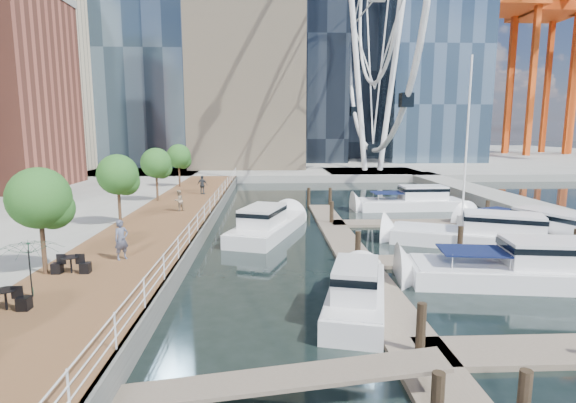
% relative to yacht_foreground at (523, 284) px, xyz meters
% --- Properties ---
extents(ground, '(520.00, 520.00, 0.00)m').
position_rel_yacht_foreground_xyz_m(ground, '(-10.13, -4.48, 0.00)').
color(ground, black).
rests_on(ground, ground).
extents(boardwalk, '(6.00, 60.00, 1.00)m').
position_rel_yacht_foreground_xyz_m(boardwalk, '(-19.13, 10.52, 0.50)').
color(boardwalk, brown).
rests_on(boardwalk, ground).
extents(seawall, '(0.25, 60.00, 1.00)m').
position_rel_yacht_foreground_xyz_m(seawall, '(-16.13, 10.52, 0.50)').
color(seawall, '#595954').
rests_on(seawall, ground).
extents(land_far, '(200.00, 114.00, 1.00)m').
position_rel_yacht_foreground_xyz_m(land_far, '(-10.13, 97.52, 0.50)').
color(land_far, gray).
rests_on(land_far, ground).
extents(breakwater, '(4.00, 60.00, 1.00)m').
position_rel_yacht_foreground_xyz_m(breakwater, '(9.87, 15.52, 0.50)').
color(breakwater, gray).
rests_on(breakwater, ground).
extents(pier, '(14.00, 12.00, 1.00)m').
position_rel_yacht_foreground_xyz_m(pier, '(3.87, 47.52, 0.50)').
color(pier, gray).
rests_on(pier, ground).
extents(railing, '(0.10, 60.00, 1.05)m').
position_rel_yacht_foreground_xyz_m(railing, '(-16.23, 10.52, 1.52)').
color(railing, white).
rests_on(railing, boardwalk).
extents(floating_docks, '(16.00, 34.00, 2.60)m').
position_rel_yacht_foreground_xyz_m(floating_docks, '(-2.17, 5.50, 0.49)').
color(floating_docks, '#6D6051').
rests_on(floating_docks, ground).
extents(port_cranes, '(40.00, 52.00, 38.00)m').
position_rel_yacht_foreground_xyz_m(port_cranes, '(57.54, 91.19, 20.00)').
color(port_cranes, '#D84C14').
rests_on(port_cranes, ground).
extents(street_trees, '(2.60, 42.60, 4.60)m').
position_rel_yacht_foreground_xyz_m(street_trees, '(-21.53, 9.52, 4.29)').
color(street_trees, '#3F2B1C').
rests_on(street_trees, ground).
extents(yacht_foreground, '(11.80, 4.69, 2.15)m').
position_rel_yacht_foreground_xyz_m(yacht_foreground, '(0.00, 0.00, 0.00)').
color(yacht_foreground, white).
rests_on(yacht_foreground, ground).
extents(pedestrian_near, '(0.82, 0.83, 1.93)m').
position_rel_yacht_foreground_xyz_m(pedestrian_near, '(-18.90, 1.55, 1.96)').
color(pedestrian_near, '#454A5D').
rests_on(pedestrian_near, boardwalk).
extents(pedestrian_mid, '(0.96, 0.99, 1.61)m').
position_rel_yacht_foreground_xyz_m(pedestrian_mid, '(-18.71, 14.45, 1.80)').
color(pedestrian_mid, gray).
rests_on(pedestrian_mid, boardwalk).
extents(pedestrian_far, '(1.15, 0.81, 1.80)m').
position_rel_yacht_foreground_xyz_m(pedestrian_far, '(-18.19, 23.44, 1.90)').
color(pedestrian_far, '#2D3238').
rests_on(pedestrian_far, boardwalk).
extents(moored_yachts, '(23.82, 35.12, 11.50)m').
position_rel_yacht_foreground_xyz_m(moored_yachts, '(-0.42, 6.85, 0.00)').
color(moored_yachts, white).
rests_on(moored_yachts, ground).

